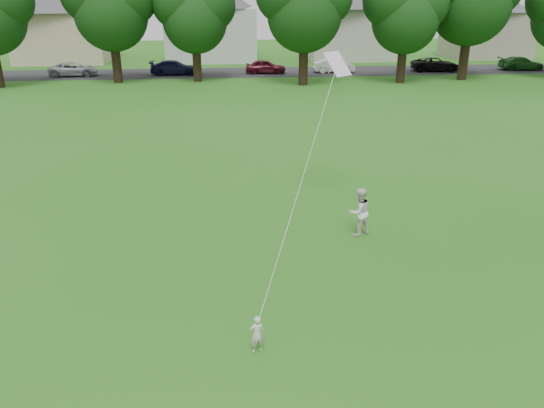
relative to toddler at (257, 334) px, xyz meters
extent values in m
plane|color=#245B14|center=(-1.37, 0.71, -0.44)|extent=(160.00, 160.00, 0.00)
cube|color=#2D2D30|center=(-1.37, 42.71, -0.43)|extent=(90.00, 7.00, 0.01)
imported|color=silver|center=(0.00, 0.00, 0.00)|extent=(0.36, 0.28, 0.87)
imported|color=white|center=(3.60, 5.58, 0.34)|extent=(0.93, 0.85, 1.55)
plane|color=silver|center=(3.35, 8.51, 4.50)|extent=(1.18, 1.12, 0.74)
cylinder|color=white|center=(1.68, 4.25, 2.35)|extent=(0.01, 0.01, 10.11)
cylinder|color=black|center=(-9.20, 37.60, 1.42)|extent=(0.76, 0.76, 3.71)
cylinder|color=black|center=(-2.46, 37.62, 1.24)|extent=(0.73, 0.73, 3.35)
cylinder|color=black|center=(6.31, 34.88, 1.43)|extent=(0.76, 0.76, 3.73)
cylinder|color=black|center=(14.71, 35.16, 1.27)|extent=(0.73, 0.73, 3.42)
cylinder|color=black|center=(20.70, 36.38, 1.64)|extent=(0.80, 0.80, 4.15)
imported|color=#979CA5|center=(-13.86, 41.71, 0.18)|extent=(4.53, 2.41, 1.21)
imported|color=#13143D|center=(-4.73, 41.71, 0.22)|extent=(4.48, 1.84, 1.30)
imported|color=#53101C|center=(3.79, 41.71, 0.22)|extent=(3.92, 1.88, 1.29)
imported|color=white|center=(10.37, 41.71, 0.21)|extent=(3.93, 1.51, 1.28)
imported|color=black|center=(20.38, 41.71, 0.22)|extent=(4.86, 2.66, 1.29)
imported|color=#1E541C|center=(29.15, 41.71, 0.20)|extent=(4.48, 2.09, 1.26)
cube|color=beige|center=(-17.37, 52.71, 2.16)|extent=(9.44, 7.01, 5.19)
cube|color=silver|center=(-1.37, 52.71, 2.35)|extent=(9.76, 7.20, 5.58)
cube|color=beige|center=(14.63, 52.71, 2.31)|extent=(9.85, 7.32, 5.50)
cube|color=#A59B89|center=(30.63, 52.71, 2.11)|extent=(8.88, 6.58, 5.09)
camera|label=1|loc=(-0.59, -9.35, 6.71)|focal=35.00mm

